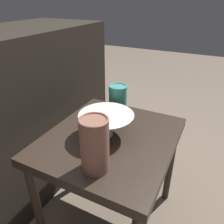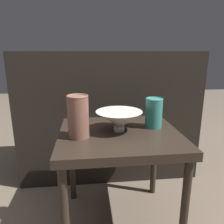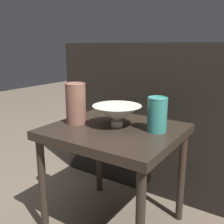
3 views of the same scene
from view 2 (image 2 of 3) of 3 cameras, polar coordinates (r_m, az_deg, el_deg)
name	(u,v)px [view 2 (image 2 of 3)]	position (r m, az deg, el deg)	size (l,w,h in m)	color
ground_plane	(119,220)	(1.34, 1.75, -26.40)	(8.00, 8.00, 0.00)	#6B5B4C
table	(119,144)	(1.09, 1.95, -8.38)	(0.58, 0.52, 0.52)	#2D231C
couch_backdrop	(108,112)	(1.67, -1.09, -0.07)	(1.25, 0.50, 0.90)	black
bowl	(118,119)	(1.07, 1.71, -1.83)	(0.23, 0.23, 0.10)	silver
vase_textured_left	(78,116)	(0.99, -8.85, -1.06)	(0.10, 0.10, 0.20)	brown
vase_colorful_right	(154,112)	(1.14, 10.85, -0.11)	(0.09, 0.09, 0.15)	teal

